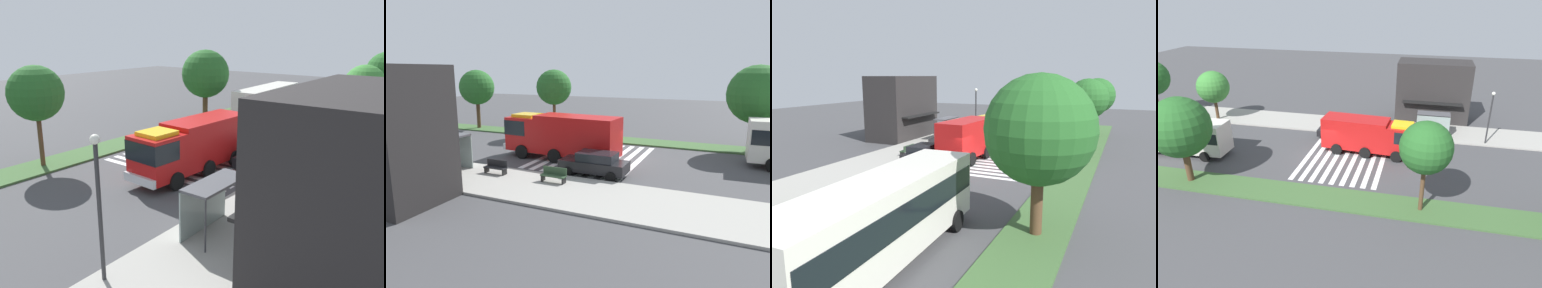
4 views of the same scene
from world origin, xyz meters
The scene contains 15 objects.
ground_plane centered at (0.00, 0.00, 0.00)m, with size 120.00×120.00×0.00m, color #424244.
sidewalk centered at (0.00, 8.35, 0.07)m, with size 60.00×5.22×0.14m, color #9E9B93.
median_strip centered at (0.00, -7.24, 0.07)m, with size 60.00×3.00×0.14m, color #3D6033.
crosswalk centered at (2.20, 0.00, 0.01)m, with size 7.65×10.33×0.01m.
fire_truck centered at (4.46, 1.62, 1.98)m, with size 9.49×3.26×3.49m.
parked_car_mid centered at (0.31, 4.54, 0.83)m, with size 4.49×2.05×1.59m.
transit_bus centered at (-14.36, -2.58, 2.04)m, with size 10.98×3.11×3.43m.
bus_stop_shelter centered at (10.28, 7.24, 1.89)m, with size 3.50×1.40×2.46m.
bench_near_shelter centered at (6.28, 7.23, 0.59)m, with size 1.60×0.50×0.90m.
bench_west_of_shelter centered at (1.94, 7.23, 0.59)m, with size 1.60×0.50×0.90m.
street_lamp centered at (15.77, 6.34, 3.45)m, with size 0.36×0.36×5.53m.
storefront_building centered at (10.02, 13.09, 3.57)m, with size 8.56×5.08×7.14m.
sidewalk_tree_west centered at (-15.80, 6.74, 4.17)m, with size 3.82×3.82×5.96m.
median_tree_far_west centered at (-9.49, -7.24, 4.87)m, with size 4.88×4.88×7.20m.
median_tree_west centered at (9.61, -7.24, 5.09)m, with size 3.68×3.68×6.81m.
Camera 4 is at (9.28, -28.70, 14.78)m, focal length 31.94 mm.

